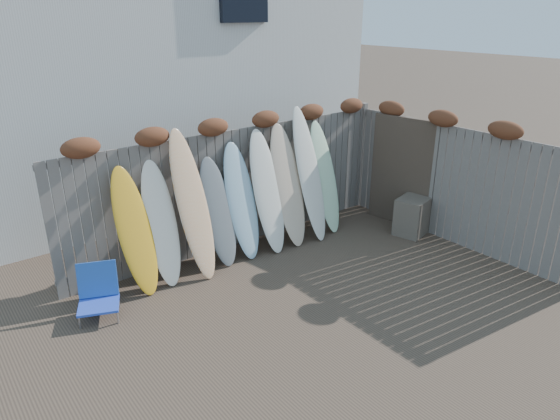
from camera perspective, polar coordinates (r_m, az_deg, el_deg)
ground at (r=7.09m, az=6.06°, el=-10.42°), size 80.00×80.00×0.00m
back_fence at (r=8.32m, az=-4.73°, el=3.71°), size 6.05×0.28×2.24m
right_fence at (r=8.91m, az=19.35°, el=3.48°), size 0.28×4.40×2.24m
house at (r=11.75m, az=-14.83°, el=18.47°), size 8.50×5.50×6.33m
beach_chair at (r=7.09m, az=-20.07°, el=-8.82°), size 0.68×0.70×0.68m
wooden_crate at (r=9.25m, az=14.87°, el=-0.68°), size 0.68×0.61×0.67m
lattice_panel at (r=9.43m, az=14.00°, el=4.19°), size 0.30×1.33×2.01m
surfboard_0 at (r=7.24m, az=-16.25°, el=-2.40°), size 0.56×0.69×1.81m
surfboard_1 at (r=7.41m, az=-13.43°, el=-1.55°), size 0.52×0.69×1.80m
surfboard_2 at (r=7.46m, az=-9.96°, el=0.55°), size 0.55×0.81×2.20m
surfboard_3 at (r=7.82m, az=-7.07°, el=-0.26°), size 0.52×0.62×1.69m
surfboard_4 at (r=8.01m, az=-4.42°, el=1.00°), size 0.52×0.68×1.85m
surfboard_5 at (r=8.19m, az=-1.47°, el=2.09°), size 0.53×0.73×2.00m
surfboard_6 at (r=8.42m, az=0.92°, el=2.80°), size 0.56×0.73×2.03m
surfboard_7 at (r=8.63m, az=3.36°, el=4.06°), size 0.48×0.81×2.27m
surfboard_8 at (r=8.99m, az=5.16°, el=3.74°), size 0.49×0.71×1.97m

